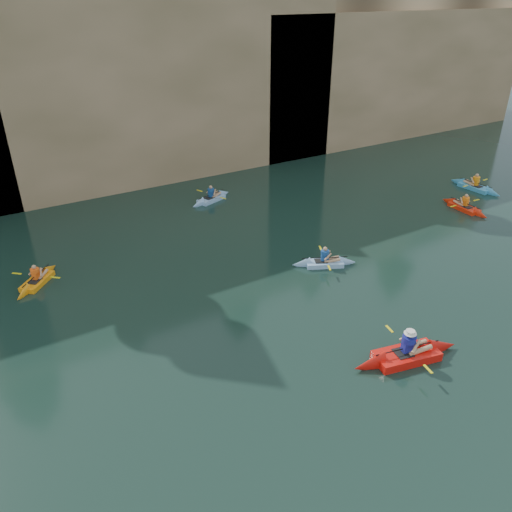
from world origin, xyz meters
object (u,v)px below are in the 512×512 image
kayaker_ltblue_near (324,262)px  kayaker_red_far (464,207)px  kayaker_orange (37,281)px  main_kayaker (406,355)px

kayaker_ltblue_near → kayaker_red_far: size_ratio=0.93×
kayaker_orange → kayaker_red_far: 22.16m
kayaker_ltblue_near → kayaker_red_far: bearing=31.3°
kayaker_orange → main_kayaker: bearing=-98.4°
kayaker_orange → kayaker_ltblue_near: bearing=-72.2°
kayaker_red_far → kayaker_ltblue_near: bearing=97.8°
main_kayaker → kayaker_orange: 14.92m
main_kayaker → kayaker_orange: size_ratio=1.54×
kayaker_ltblue_near → kayaker_red_far: 10.64m
kayaker_orange → kayaker_ltblue_near: size_ratio=0.89×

